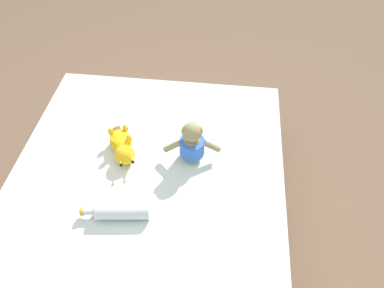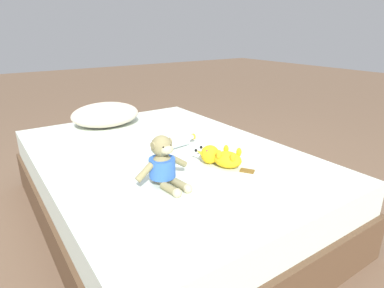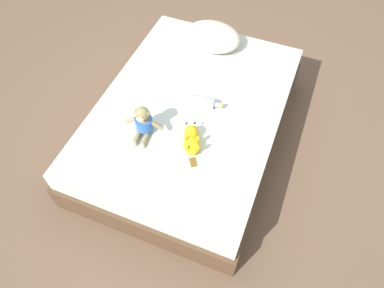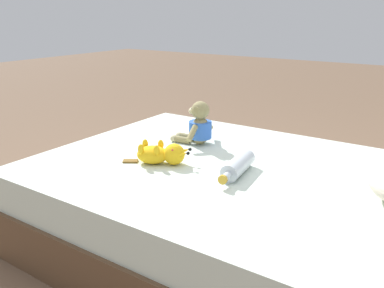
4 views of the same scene
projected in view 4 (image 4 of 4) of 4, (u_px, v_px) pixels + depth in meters
ground_plane at (237, 249)px, 1.98m from camera, size 16.00×16.00×0.00m
bed at (238, 211)px, 1.91m from camera, size 1.37×1.93×0.42m
plush_monkey at (198, 126)px, 2.17m from camera, size 0.29×0.24×0.24m
plush_yellow_creature at (162, 154)px, 1.89m from camera, size 0.20×0.32×0.10m
glass_bottle at (238, 166)px, 1.77m from camera, size 0.31×0.11×0.08m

